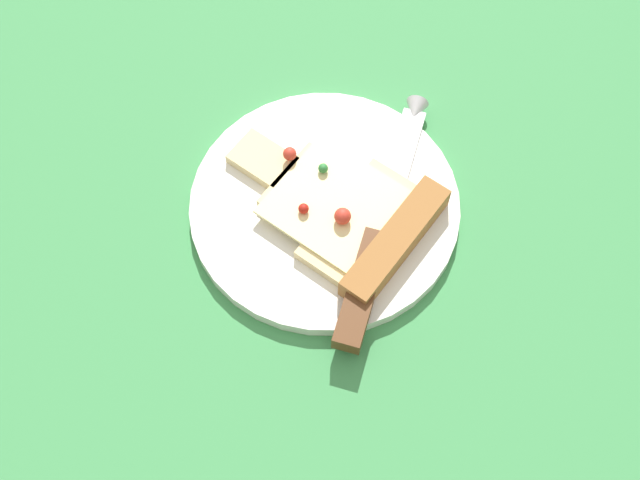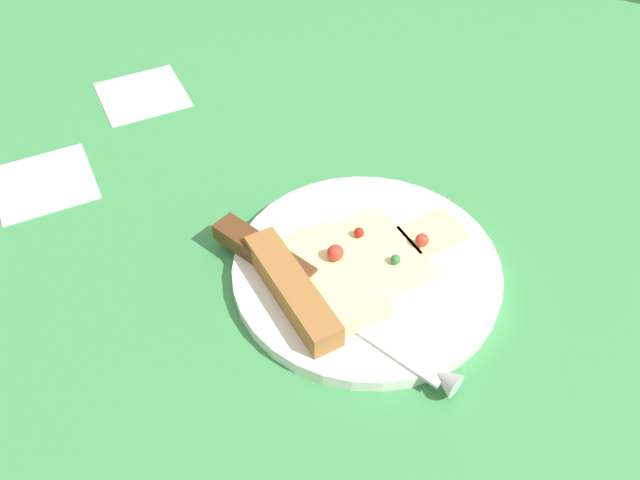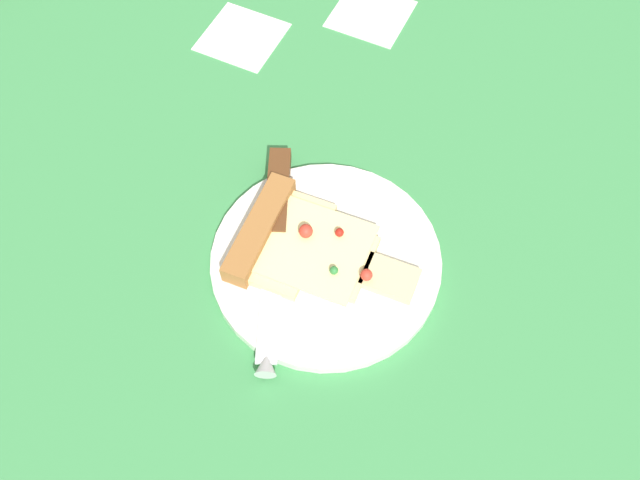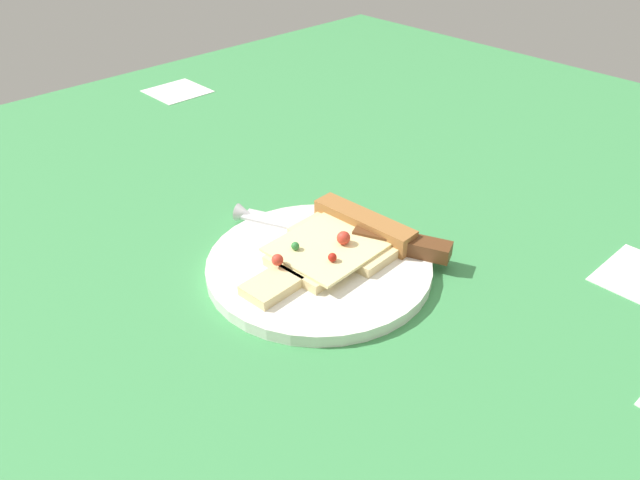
% 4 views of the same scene
% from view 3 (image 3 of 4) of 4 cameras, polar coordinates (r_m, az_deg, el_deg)
% --- Properties ---
extents(ground_plane, '(1.55, 1.55, 0.03)m').
position_cam_3_polar(ground_plane, '(0.74, 2.82, 3.73)').
color(ground_plane, '#3D8C4C').
rests_on(ground_plane, ground).
extents(plate, '(0.23, 0.23, 0.01)m').
position_cam_3_polar(plate, '(0.67, 0.50, -1.75)').
color(plate, white).
rests_on(plate, ground_plane).
extents(pizza_slice, '(0.18, 0.12, 0.03)m').
position_cam_3_polar(pizza_slice, '(0.66, -1.57, -0.43)').
color(pizza_slice, beige).
rests_on(pizza_slice, plate).
extents(knife, '(0.12, 0.23, 0.02)m').
position_cam_3_polar(knife, '(0.67, -3.75, 0.67)').
color(knife, silver).
rests_on(knife, plate).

